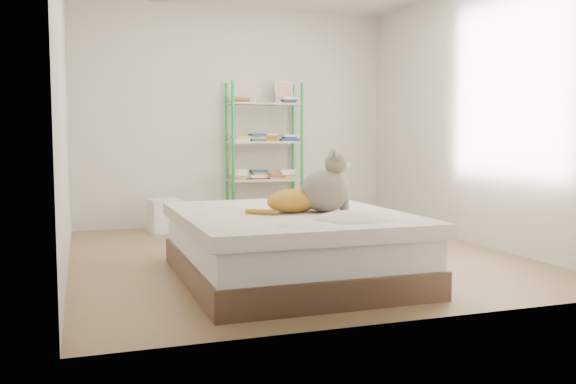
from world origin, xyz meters
name	(u,v)px	position (x,y,z in m)	size (l,w,h in m)	color
room	(292,109)	(0.00, 0.00, 1.30)	(3.81, 4.21, 2.61)	#856D53
bed	(288,245)	(-0.33, -0.86, 0.25)	(1.59, 1.98, 0.50)	brown
orange_cat	(294,197)	(-0.31, -0.92, 0.61)	(0.55, 0.29, 0.22)	gold
grey_cat	(325,182)	(-0.08, -0.97, 0.73)	(0.33, 0.40, 0.45)	gray
shelf_unit	(265,154)	(0.31, 1.88, 0.85)	(0.88, 0.36, 1.74)	green
cardboard_box	(249,222)	(-0.13, 1.02, 0.17)	(0.53, 0.52, 0.39)	olive
white_bin	(164,215)	(-0.92, 1.70, 0.19)	(0.38, 0.35, 0.37)	white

